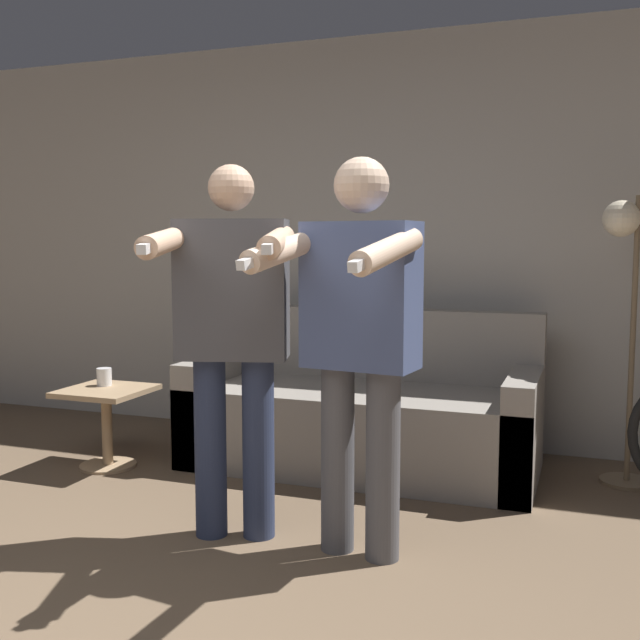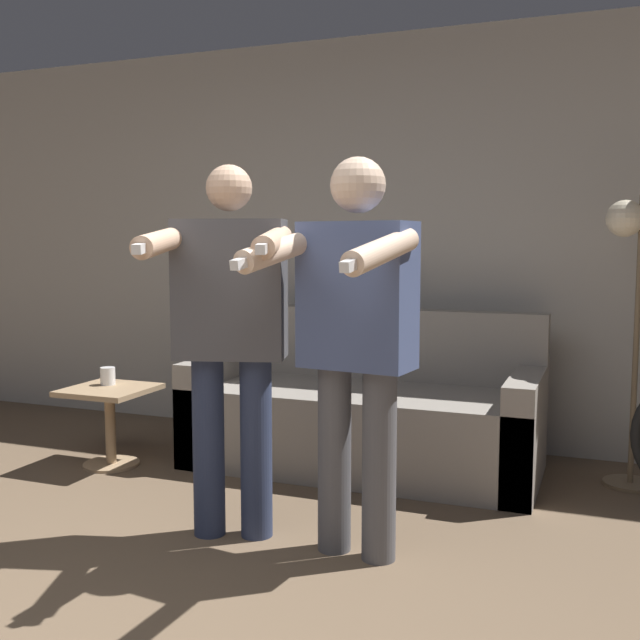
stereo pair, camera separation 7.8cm
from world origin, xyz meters
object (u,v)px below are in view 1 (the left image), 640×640
(floor_lamp, at_px, (639,237))
(cup, at_px, (104,377))
(cat, at_px, (355,296))
(side_table, at_px, (106,410))
(person_right, at_px, (359,330))
(couch, at_px, (362,416))
(person_left, at_px, (232,325))

(floor_lamp, relative_size, cup, 16.63)
(cat, height_order, side_table, cat)
(cup, bearing_deg, person_right, -22.79)
(cat, xyz_separation_m, floor_lamp, (1.59, -0.13, 0.36))
(couch, bearing_deg, side_table, -159.11)
(floor_lamp, distance_m, side_table, 3.07)
(floor_lamp, bearing_deg, cat, 175.16)
(couch, distance_m, floor_lamp, 1.78)
(floor_lamp, xyz_separation_m, side_table, (-2.82, -0.70, -0.99))
(couch, bearing_deg, person_left, -100.32)
(person_right, distance_m, floor_lamp, 1.81)
(person_right, bearing_deg, side_table, 165.56)
(person_left, distance_m, floor_lamp, 2.20)
(person_left, relative_size, side_table, 3.52)
(side_table, bearing_deg, person_right, -21.60)
(couch, distance_m, person_right, 1.42)
(cat, distance_m, cup, 1.57)
(person_left, xyz_separation_m, side_table, (-1.15, 0.68, -0.61))
(side_table, bearing_deg, couch, 20.89)
(person_left, bearing_deg, floor_lamp, 23.42)
(floor_lamp, relative_size, side_table, 3.72)
(side_table, relative_size, cup, 4.48)
(side_table, bearing_deg, person_left, -30.55)
(person_left, height_order, side_table, person_left)
(side_table, distance_m, cup, 0.20)
(cat, relative_size, cup, 4.34)
(person_left, distance_m, cat, 1.52)
(couch, distance_m, side_table, 1.47)
(couch, bearing_deg, person_right, -73.91)
(couch, distance_m, cup, 1.52)
(person_left, height_order, floor_lamp, floor_lamp)
(cup, bearing_deg, side_table, -49.01)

